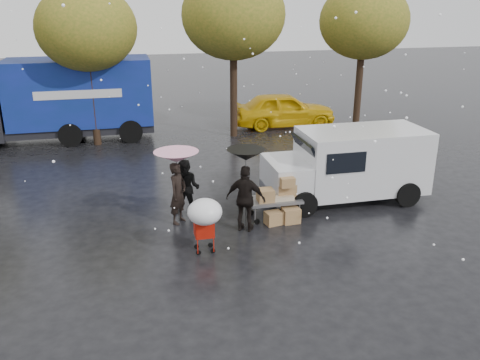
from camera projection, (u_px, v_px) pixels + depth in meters
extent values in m
plane|color=black|center=(225.00, 237.00, 13.44)|extent=(90.00, 90.00, 0.00)
imported|color=black|center=(178.00, 193.00, 14.03)|extent=(0.73, 0.76, 1.75)
imported|color=black|center=(186.00, 188.00, 14.52)|extent=(1.01, 0.93, 1.67)
imported|color=black|center=(246.00, 199.00, 13.54)|extent=(1.16, 0.92, 1.84)
cylinder|color=#4C4C4C|center=(178.00, 190.00, 14.00)|extent=(0.02, 0.02, 1.94)
cone|color=pink|center=(176.00, 157.00, 13.67)|extent=(1.22, 1.22, 0.30)
sphere|color=#4C4C4C|center=(176.00, 156.00, 13.66)|extent=(0.06, 0.06, 0.06)
cylinder|color=#4C4C4C|center=(246.00, 193.00, 13.49)|extent=(0.02, 0.02, 2.15)
cone|color=black|center=(246.00, 155.00, 13.12)|extent=(1.01, 1.01, 0.30)
sphere|color=#4C4C4C|center=(246.00, 154.00, 13.11)|extent=(0.06, 0.06, 0.06)
cube|color=slate|center=(275.00, 200.00, 14.44)|extent=(1.50, 0.80, 0.08)
cylinder|color=slate|center=(249.00, 194.00, 14.19)|extent=(0.04, 0.04, 0.60)
cube|color=#8E5B3E|center=(285.00, 190.00, 14.52)|extent=(0.55, 0.45, 0.40)
cube|color=#8E5B3E|center=(265.00, 195.00, 14.21)|extent=(0.45, 0.40, 0.35)
cube|color=#8E5B3E|center=(287.00, 182.00, 14.16)|extent=(0.40, 0.35, 0.28)
cube|color=tan|center=(276.00, 197.00, 14.41)|extent=(0.90, 0.55, 0.12)
cylinder|color=black|center=(257.00, 222.00, 14.17)|extent=(0.16, 0.05, 0.16)
cylinder|color=black|center=(251.00, 213.00, 14.76)|extent=(0.16, 0.05, 0.16)
cylinder|color=black|center=(298.00, 218.00, 14.43)|extent=(0.16, 0.05, 0.16)
cylinder|color=black|center=(290.00, 209.00, 15.02)|extent=(0.16, 0.05, 0.16)
cube|color=red|center=(204.00, 227.00, 12.50)|extent=(0.47, 0.41, 0.45)
cylinder|color=red|center=(205.00, 217.00, 12.20)|extent=(0.42, 0.02, 0.02)
cylinder|color=#4C4C4C|center=(205.00, 219.00, 12.22)|extent=(0.02, 0.02, 0.60)
ellipsoid|color=white|center=(205.00, 212.00, 12.15)|extent=(0.84, 0.84, 0.63)
cylinder|color=black|center=(198.00, 252.00, 12.52)|extent=(0.12, 0.04, 0.12)
cylinder|color=black|center=(197.00, 247.00, 12.81)|extent=(0.12, 0.04, 0.12)
cylinder|color=black|center=(213.00, 251.00, 12.60)|extent=(0.12, 0.04, 0.12)
cylinder|color=black|center=(211.00, 245.00, 12.89)|extent=(0.12, 0.04, 0.12)
cube|color=silver|center=(362.00, 160.00, 15.65)|extent=(3.80, 2.00, 1.90)
cube|color=silver|center=(287.00, 178.00, 15.26)|extent=(1.20, 1.95, 1.10)
cube|color=black|center=(306.00, 150.00, 15.09)|extent=(0.37, 1.70, 0.67)
cube|color=slate|center=(270.00, 192.00, 15.28)|extent=(0.12, 1.90, 0.25)
cylinder|color=black|center=(304.00, 204.00, 14.60)|extent=(0.76, 0.28, 0.76)
cylinder|color=black|center=(283.00, 182.00, 16.34)|extent=(0.76, 0.28, 0.76)
cylinder|color=black|center=(407.00, 194.00, 15.32)|extent=(0.76, 0.28, 0.76)
cylinder|color=black|center=(377.00, 174.00, 17.05)|extent=(0.76, 0.28, 0.76)
cube|color=navy|center=(80.00, 92.00, 21.97)|extent=(6.00, 2.50, 2.80)
cube|color=black|center=(60.00, 128.00, 22.29)|extent=(8.00, 2.30, 0.35)
cube|color=silver|center=(78.00, 95.00, 20.79)|extent=(3.50, 0.03, 0.35)
cylinder|color=black|center=(131.00, 131.00, 21.91)|extent=(1.00, 0.30, 1.00)
cylinder|color=black|center=(129.00, 119.00, 24.01)|extent=(1.00, 0.30, 1.00)
cube|color=#8E5B3E|center=(291.00, 215.00, 14.25)|extent=(0.50, 0.41, 0.43)
cube|color=#8E5B3E|center=(274.00, 218.00, 14.16)|extent=(0.53, 0.44, 0.36)
imported|color=#DEAB0B|center=(284.00, 110.00, 24.49)|extent=(4.96, 2.20, 1.66)
cylinder|color=black|center=(93.00, 92.00, 21.05)|extent=(0.32, 0.32, 4.48)
ellipsoid|color=#465819|center=(86.00, 28.00, 20.17)|extent=(4.00, 4.00, 3.40)
cylinder|color=black|center=(234.00, 82.00, 22.28)|extent=(0.32, 0.32, 4.90)
ellipsoid|color=#465819|center=(233.00, 15.00, 21.32)|extent=(4.40, 4.40, 3.74)
cylinder|color=black|center=(359.00, 80.00, 23.63)|extent=(0.32, 0.32, 4.62)
ellipsoid|color=#465819|center=(364.00, 21.00, 22.73)|extent=(4.00, 4.00, 3.40)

